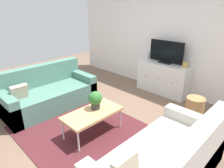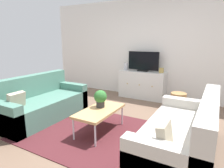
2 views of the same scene
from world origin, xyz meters
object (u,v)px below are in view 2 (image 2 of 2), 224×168
(coffee_table, at_px, (100,111))
(glass_vase, at_px, (126,66))
(flat_screen_tv, at_px, (143,62))
(couch_right_side, at_px, (185,137))
(wicker_basket, at_px, (178,103))
(potted_plant, at_px, (100,98))
(tv_console, at_px, (142,85))
(couch_left_side, at_px, (40,104))
(mantel_clock, at_px, (161,70))

(coffee_table, relative_size, glass_vase, 4.74)
(coffee_table, bearing_deg, flat_screen_tv, 92.33)
(flat_screen_tv, bearing_deg, couch_right_side, -57.68)
(flat_screen_tv, height_order, wicker_basket, flat_screen_tv)
(flat_screen_tv, bearing_deg, potted_plant, -88.99)
(coffee_table, relative_size, potted_plant, 3.18)
(couch_right_side, bearing_deg, tv_console, 122.54)
(couch_right_side, height_order, glass_vase, glass_vase)
(glass_vase, bearing_deg, wicker_basket, -22.68)
(couch_left_side, bearing_deg, coffee_table, 1.47)
(flat_screen_tv, bearing_deg, mantel_clock, -2.23)
(mantel_clock, bearing_deg, coffee_table, -100.12)
(coffee_table, height_order, potted_plant, potted_plant)
(couch_right_side, bearing_deg, wicker_basket, 103.66)
(couch_right_side, relative_size, glass_vase, 8.99)
(tv_console, height_order, glass_vase, glass_vase)
(couch_right_side, relative_size, coffee_table, 1.90)
(potted_plant, relative_size, tv_console, 0.25)
(flat_screen_tv, bearing_deg, wicker_basket, -32.24)
(tv_console, bearing_deg, potted_plant, -88.98)
(coffee_table, distance_m, glass_vase, 2.46)
(wicker_basket, bearing_deg, glass_vase, 157.32)
(couch_right_side, distance_m, tv_console, 2.82)
(couch_left_side, bearing_deg, couch_right_side, 0.00)
(coffee_table, distance_m, potted_plant, 0.24)
(couch_left_side, height_order, potted_plant, couch_left_side)
(coffee_table, height_order, tv_console, tv_console)
(tv_console, xyz_separation_m, mantel_clock, (0.51, 0.00, 0.44))
(couch_left_side, distance_m, mantel_clock, 3.07)
(glass_vase, bearing_deg, mantel_clock, 0.00)
(mantel_clock, bearing_deg, couch_right_side, -67.12)
(potted_plant, relative_size, wicker_basket, 0.70)
(flat_screen_tv, bearing_deg, couch_left_side, -119.71)
(potted_plant, distance_m, flat_screen_tv, 2.28)
(couch_right_side, xyz_separation_m, wicker_basket, (-0.41, 1.70, -0.06))
(flat_screen_tv, relative_size, mantel_clock, 6.58)
(coffee_table, xyz_separation_m, potted_plant, (-0.06, 0.12, 0.21))
(coffee_table, bearing_deg, couch_right_side, -1.52)
(potted_plant, height_order, mantel_clock, mantel_clock)
(couch_right_side, height_order, mantel_clock, mantel_clock)
(tv_console, relative_size, wicker_basket, 2.84)
(coffee_table, distance_m, mantel_clock, 2.41)
(flat_screen_tv, xyz_separation_m, wicker_basket, (1.10, -0.69, -0.79))
(potted_plant, bearing_deg, mantel_clock, 77.96)
(tv_console, bearing_deg, couch_right_side, -57.46)
(couch_right_side, relative_size, potted_plant, 6.03)
(glass_vase, distance_m, wicker_basket, 1.86)
(couch_left_side, bearing_deg, wicker_basket, 34.55)
(potted_plant, bearing_deg, tv_console, 91.02)
(coffee_table, xyz_separation_m, mantel_clock, (0.42, 2.34, 0.43))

